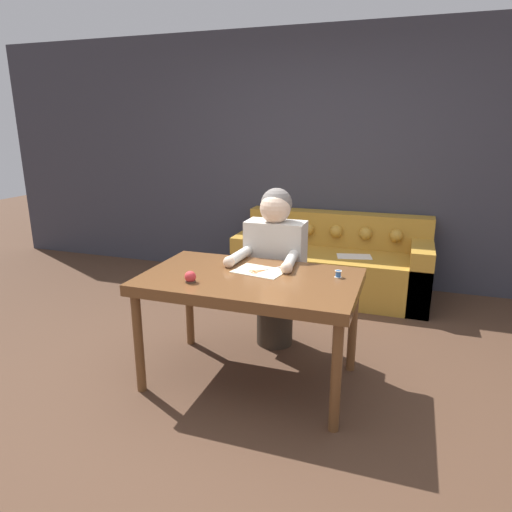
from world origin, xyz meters
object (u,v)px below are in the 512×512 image
at_px(couch, 333,265).
at_px(thread_spool, 338,274).
at_px(person, 275,265).
at_px(pin_cushion, 190,277).
at_px(dining_table, 250,288).
at_px(scissors, 261,271).

height_order(couch, thread_spool, couch).
distance_m(person, pin_cushion, 0.85).
height_order(person, pin_cushion, person).
bearing_deg(dining_table, thread_spool, 16.73).
distance_m(dining_table, thread_spool, 0.56).
relative_size(couch, pin_cushion, 26.07).
distance_m(couch, person, 1.34).
height_order(dining_table, person, person).
distance_m(couch, thread_spool, 1.76).
xyz_separation_m(scissors, pin_cushion, (-0.34, -0.34, 0.03)).
height_order(person, thread_spool, person).
relative_size(person, thread_spool, 27.02).
height_order(couch, person, person).
bearing_deg(couch, scissors, -96.41).
distance_m(couch, pin_cushion, 2.18).
relative_size(person, scissors, 5.73).
bearing_deg(couch, pin_cushion, -104.47).
height_order(dining_table, pin_cushion, pin_cushion).
xyz_separation_m(dining_table, thread_spool, (0.53, 0.16, 0.10)).
xyz_separation_m(dining_table, couch, (0.23, 1.84, -0.36)).
bearing_deg(person, couch, 79.67).
height_order(thread_spool, pin_cushion, pin_cushion).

